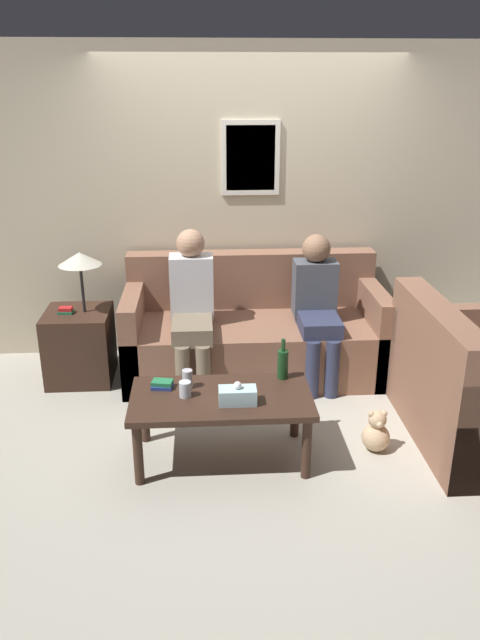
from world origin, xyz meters
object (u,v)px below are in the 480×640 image
object	(u,v)px
couch_main	(254,334)
couch_side	(476,393)
teddy_bear	(376,433)
person_right	(317,303)
person_left	(192,304)
coffee_table	(221,404)
wine_bottle	(283,363)
drinking_glass	(185,389)

from	to	relation	value
couch_main	couch_side	distance (m)	1.81
teddy_bear	person_right	bearing A→B (deg)	101.45
couch_side	person_left	world-z (taller)	person_left
coffee_table	person_right	size ratio (longest dim) A/B	0.97
coffee_table	couch_main	bearing A→B (deg)	76.48
coffee_table	wine_bottle	size ratio (longest dim) A/B	4.09
wine_bottle	person_right	world-z (taller)	person_right
person_left	couch_main	bearing A→B (deg)	21.37
coffee_table	couch_side	bearing A→B (deg)	5.66
wine_bottle	drinking_glass	world-z (taller)	wine_bottle
wine_bottle	teddy_bear	size ratio (longest dim) A/B	0.95
couch_side	coffee_table	bearing A→B (deg)	95.66
couch_side	drinking_glass	size ratio (longest dim) A/B	13.25
wine_bottle	drinking_glass	xyz separation A→B (m)	(-0.64, -0.22, -0.06)
wine_bottle	couch_main	bearing A→B (deg)	95.25
wine_bottle	couch_side	bearing A→B (deg)	-2.35
person_right	couch_main	bearing A→B (deg)	159.01
drinking_glass	teddy_bear	size ratio (longest dim) A/B	0.35
coffee_table	person_right	bearing A→B (deg)	54.63
person_right	teddy_bear	xyz separation A→B (m)	(0.22, -1.09, -0.53)
couch_main	coffee_table	size ratio (longest dim) A/B	1.84
wine_bottle	teddy_bear	bearing A→B (deg)	-17.81
couch_main	couch_side	bearing A→B (deg)	-38.92
couch_main	teddy_bear	xyz separation A→B (m)	(0.71, -1.28, -0.20)
person_left	drinking_glass	bearing A→B (deg)	-91.91
couch_side	teddy_bear	bearing A→B (deg)	101.28
person_left	teddy_bear	world-z (taller)	person_left
person_right	couch_side	bearing A→B (deg)	-45.80
person_left	teddy_bear	distance (m)	1.71
couch_side	teddy_bear	distance (m)	0.75
couch_side	person_left	bearing A→B (deg)	63.76
couch_main	couch_side	size ratio (longest dim) A/B	1.57
couch_side	teddy_bear	size ratio (longest dim) A/B	4.58
teddy_bear	wine_bottle	bearing A→B (deg)	162.19
person_left	teddy_bear	xyz separation A→B (m)	(1.21, -1.08, -0.55)
couch_main	person_left	xyz separation A→B (m)	(-0.50, -0.20, 0.35)
couch_main	person_left	size ratio (longest dim) A/B	1.71
couch_main	coffee_table	distance (m)	1.35
couch_main	drinking_glass	size ratio (longest dim) A/B	20.79
couch_side	drinking_glass	bearing A→B (deg)	94.88
couch_side	teddy_bear	world-z (taller)	couch_side
couch_side	person_right	xyz separation A→B (m)	(-0.93, 0.95, 0.33)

